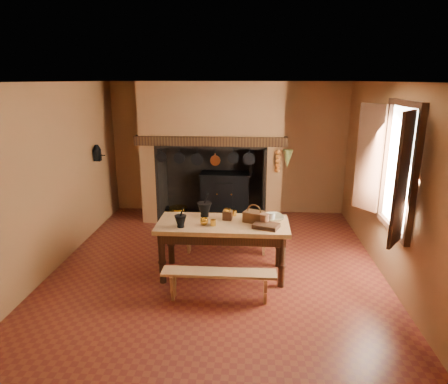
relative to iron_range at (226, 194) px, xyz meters
name	(u,v)px	position (x,y,z in m)	size (l,w,h in m)	color
floor	(218,266)	(0.04, -2.45, -0.48)	(5.50, 5.50, 0.00)	#612717
ceiling	(217,82)	(0.04, -2.45, 2.32)	(5.50, 5.50, 0.00)	silver
back_wall	(228,149)	(0.04, 0.30, 0.92)	(5.00, 0.02, 2.80)	brown
wall_left	(54,177)	(-2.46, -2.45, 0.92)	(0.02, 5.50, 2.80)	brown
wall_right	(390,182)	(2.54, -2.45, 0.92)	(0.02, 5.50, 2.80)	brown
wall_front	(189,260)	(0.04, -5.20, 0.92)	(5.00, 0.02, 2.80)	brown
chimney_breast	(212,132)	(-0.26, -0.14, 1.33)	(2.95, 0.96, 2.80)	brown
iron_range	(226,194)	(0.00, 0.00, 0.00)	(1.12, 0.55, 1.60)	black
hearth_pans	(178,213)	(-1.01, -0.23, -0.39)	(0.51, 0.62, 0.20)	gold
hanging_pans	(208,159)	(-0.30, -0.64, 0.88)	(1.92, 0.29, 0.27)	black
onion_string	(278,161)	(1.04, -0.66, 0.85)	(0.12, 0.10, 0.46)	#B86E22
herb_bunch	(288,159)	(1.22, -0.66, 0.90)	(0.20, 0.20, 0.35)	#5A6831
window	(391,168)	(2.39, -2.85, 1.22)	(0.39, 1.75, 1.76)	white
wall_coffee_mill	(97,152)	(-2.38, -0.90, 1.03)	(0.23, 0.16, 0.31)	black
work_table	(223,231)	(0.14, -2.72, 0.21)	(1.91, 0.85, 0.83)	tan
bench_front	(219,279)	(0.14, -3.47, -0.17)	(1.50, 0.26, 0.42)	tan
bench_back	(226,235)	(0.14, -1.97, -0.16)	(1.55, 0.27, 0.44)	tan
mortar_large	(205,209)	(-0.15, -2.47, 0.46)	(0.22, 0.22, 0.37)	black
mortar_small	(181,221)	(-0.44, -2.95, 0.44)	(0.17, 0.17, 0.29)	black
coffee_grinder	(228,214)	(0.20, -2.58, 0.42)	(0.19, 0.15, 0.21)	black
brass_mug_a	(213,223)	(0.01, -2.86, 0.39)	(0.08, 0.08, 0.09)	gold
brass_mug_b	(234,213)	(0.29, -2.41, 0.39)	(0.08, 0.08, 0.09)	gold
mixing_bowl	(272,218)	(0.85, -2.62, 0.39)	(0.35, 0.35, 0.09)	beige
stoneware_crock	(264,219)	(0.74, -2.78, 0.42)	(0.13, 0.13, 0.16)	#52301E
glass_jar	(272,218)	(0.84, -2.71, 0.42)	(0.09, 0.09, 0.16)	beige
wicker_basket	(254,216)	(0.59, -2.66, 0.43)	(0.34, 0.30, 0.27)	#492616
wooden_tray	(266,226)	(0.76, -2.90, 0.37)	(0.34, 0.25, 0.06)	black
brass_cup	(204,222)	(-0.12, -2.84, 0.39)	(0.12, 0.12, 0.09)	gold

